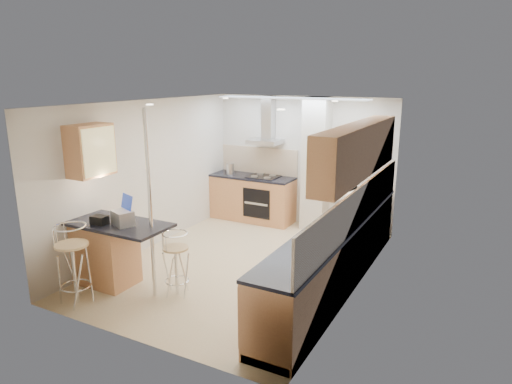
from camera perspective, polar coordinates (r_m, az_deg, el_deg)
The scene contains 16 objects.
ground at distance 7.25m, azimuth -1.71°, elevation -9.04°, with size 4.80×4.80×0.00m, color #CEB689.
room_shell at distance 6.96m, azimuth 2.05°, elevation 3.28°, with size 3.64×4.84×2.51m.
right_counter at distance 6.51m, azimuth 9.92°, elevation -7.66°, with size 0.63×4.40×0.92m.
back_counter at distance 9.27m, azimuth -0.44°, elevation -0.73°, with size 1.70×0.63×0.92m.
peninsula at distance 6.64m, azimuth -16.65°, elevation -7.52°, with size 1.47×0.72×0.94m.
microwave at distance 7.03m, azimuth 12.10°, elevation -0.93°, with size 0.52×0.35×0.29m, color white.
laptop at distance 6.33m, azimuth -16.33°, elevation -3.14°, with size 0.29×0.22×0.20m, color #AAADB2.
bag at distance 6.48m, azimuth -18.98°, elevation -3.32°, with size 0.21×0.15×0.12m, color black.
bar_stool_near at distance 6.35m, azimuth -21.85°, elevation -8.41°, with size 0.44×0.44×1.07m, color tan, non-canonical shape.
bar_stool_end at distance 6.24m, azimuth -9.95°, elevation -8.82°, with size 0.36×0.36×0.89m, color tan, non-canonical shape.
jar_a at distance 7.07m, azimuth 11.43°, elevation -1.17°, with size 0.12×0.12×0.20m, color beige.
jar_b at distance 7.26m, azimuth 11.82°, elevation -1.00°, with size 0.11×0.11×0.15m, color beige.
jar_c at distance 5.44m, azimuth 6.95°, elevation -5.76°, with size 0.14×0.14×0.20m, color #B6B492.
jar_d at distance 6.08m, azimuth 10.98°, elevation -4.04°, with size 0.10×0.10×0.14m, color white.
bread_bin at distance 5.50m, azimuth 8.12°, elevation -5.54°, with size 0.30×0.38×0.20m, color beige.
kettle at distance 9.28m, azimuth -3.25°, elevation 2.90°, with size 0.16×0.16×0.23m, color #B9BBBE.
Camera 1 is at (3.29, -5.77, 2.89)m, focal length 32.00 mm.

